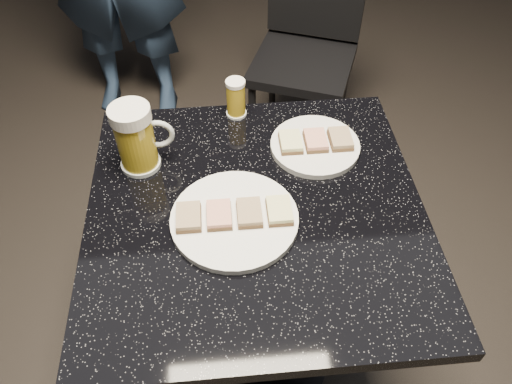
% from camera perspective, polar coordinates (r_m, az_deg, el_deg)
% --- Properties ---
extents(floor, '(6.00, 6.00, 0.00)m').
position_cam_1_polar(floor, '(1.68, 0.00, -18.70)').
color(floor, black).
rests_on(floor, ground).
extents(plate_large, '(0.26, 0.26, 0.01)m').
position_cam_1_polar(plate_large, '(1.01, -2.48, -3.10)').
color(plate_large, white).
rests_on(plate_large, table).
extents(plate_small, '(0.21, 0.21, 0.01)m').
position_cam_1_polar(plate_small, '(1.17, 6.76, 5.27)').
color(plate_small, silver).
rests_on(plate_small, table).
extents(table, '(0.70, 0.70, 0.75)m').
position_cam_1_polar(table, '(1.23, 0.00, -9.19)').
color(table, black).
rests_on(table, floor).
extents(beer_mug, '(0.13, 0.09, 0.16)m').
position_cam_1_polar(beer_mug, '(1.10, -13.51, 6.05)').
color(beer_mug, silver).
rests_on(beer_mug, table).
extents(beer_tumbler, '(0.05, 0.05, 0.10)m').
position_cam_1_polar(beer_tumbler, '(1.23, -2.32, 10.67)').
color(beer_tumbler, white).
rests_on(beer_tumbler, table).
extents(chair, '(0.48, 0.48, 0.85)m').
position_cam_1_polar(chair, '(2.02, 5.84, 16.34)').
color(chair, black).
rests_on(chair, floor).
extents(canapes_on_plate_large, '(0.23, 0.07, 0.02)m').
position_cam_1_polar(canapes_on_plate_large, '(1.00, -2.51, -2.51)').
color(canapes_on_plate_large, '#4C3521').
rests_on(canapes_on_plate_large, plate_large).
extents(canapes_on_plate_small, '(0.17, 0.07, 0.02)m').
position_cam_1_polar(canapes_on_plate_small, '(1.16, 6.83, 5.87)').
color(canapes_on_plate_small, '#4C3521').
rests_on(canapes_on_plate_small, plate_small).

